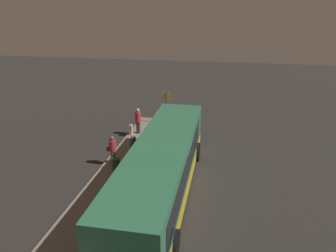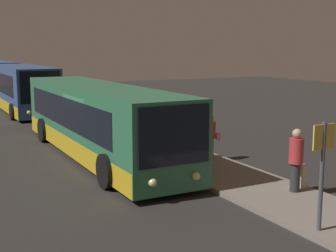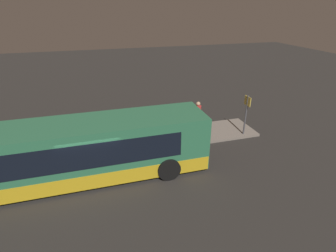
{
  "view_description": "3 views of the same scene",
  "coord_description": "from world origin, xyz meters",
  "px_view_note": "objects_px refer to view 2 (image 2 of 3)",
  "views": [
    {
      "loc": [
        -14.29,
        -2.55,
        8.67
      ],
      "look_at": [
        3.85,
        0.83,
        1.85
      ],
      "focal_mm": 35.0,
      "sensor_mm": 36.0,
      "label": 1
    },
    {
      "loc": [
        16.29,
        -5.73,
        4.18
      ],
      "look_at": [
        3.85,
        0.83,
        1.85
      ],
      "focal_mm": 50.0,
      "sensor_mm": 36.0,
      "label": 2
    },
    {
      "loc": [
        0.46,
        -10.66,
        7.42
      ],
      "look_at": [
        3.85,
        0.83,
        1.85
      ],
      "focal_mm": 28.0,
      "sensor_mm": 36.0,
      "label": 3
    }
  ],
  "objects_px": {
    "bus_second": "(22,89)",
    "trash_bin": "(189,146)",
    "suitcase": "(300,175)",
    "bus_lead": "(97,121)",
    "passenger_with_bags": "(178,134)",
    "passenger_boarding": "(296,158)",
    "sign_post": "(322,163)",
    "passenger_waiting": "(211,135)"
  },
  "relations": [
    {
      "from": "bus_second",
      "to": "trash_bin",
      "type": "xyz_separation_m",
      "value": [
        16.97,
        3.01,
        -1.04
      ]
    },
    {
      "from": "passenger_with_bags",
      "to": "trash_bin",
      "type": "distance_m",
      "value": 1.26
    },
    {
      "from": "bus_lead",
      "to": "passenger_waiting",
      "type": "xyz_separation_m",
      "value": [
        2.81,
        3.45,
        -0.38
      ]
    },
    {
      "from": "passenger_with_bags",
      "to": "sign_post",
      "type": "relative_size",
      "value": 0.73
    },
    {
      "from": "bus_lead",
      "to": "trash_bin",
      "type": "distance_m",
      "value": 3.74
    },
    {
      "from": "passenger_boarding",
      "to": "passenger_with_bags",
      "type": "height_order",
      "value": "passenger_boarding"
    },
    {
      "from": "passenger_boarding",
      "to": "passenger_waiting",
      "type": "xyz_separation_m",
      "value": [
        -4.73,
        0.2,
        -0.12
      ]
    },
    {
      "from": "passenger_waiting",
      "to": "suitcase",
      "type": "distance_m",
      "value": 4.5
    },
    {
      "from": "bus_second",
      "to": "passenger_waiting",
      "type": "height_order",
      "value": "bus_second"
    },
    {
      "from": "passenger_with_bags",
      "to": "passenger_boarding",
      "type": "bearing_deg",
      "value": -141.23
    },
    {
      "from": "passenger_with_bags",
      "to": "suitcase",
      "type": "bearing_deg",
      "value": -135.47
    },
    {
      "from": "bus_second",
      "to": "suitcase",
      "type": "height_order",
      "value": "bus_second"
    },
    {
      "from": "passenger_waiting",
      "to": "suitcase",
      "type": "height_order",
      "value": "passenger_waiting"
    },
    {
      "from": "passenger_boarding",
      "to": "trash_bin",
      "type": "height_order",
      "value": "passenger_boarding"
    },
    {
      "from": "sign_post",
      "to": "trash_bin",
      "type": "bearing_deg",
      "value": 170.64
    },
    {
      "from": "bus_lead",
      "to": "suitcase",
      "type": "xyz_separation_m",
      "value": [
        7.27,
        3.69,
        -0.89
      ]
    },
    {
      "from": "suitcase",
      "to": "trash_bin",
      "type": "xyz_separation_m",
      "value": [
        -5.26,
        -0.67,
        -0.03
      ]
    },
    {
      "from": "passenger_with_bags",
      "to": "trash_bin",
      "type": "xyz_separation_m",
      "value": [
        -0.64,
        0.88,
        -0.64
      ]
    },
    {
      "from": "bus_lead",
      "to": "passenger_boarding",
      "type": "height_order",
      "value": "bus_lead"
    },
    {
      "from": "sign_post",
      "to": "trash_bin",
      "type": "relative_size",
      "value": 3.79
    },
    {
      "from": "bus_second",
      "to": "passenger_boarding",
      "type": "relative_size",
      "value": 5.98
    },
    {
      "from": "suitcase",
      "to": "sign_post",
      "type": "xyz_separation_m",
      "value": [
        2.72,
        -1.99,
        1.2
      ]
    },
    {
      "from": "bus_second",
      "to": "trash_bin",
      "type": "relative_size",
      "value": 16.71
    },
    {
      "from": "passenger_waiting",
      "to": "bus_lead",
      "type": "bearing_deg",
      "value": -104.1
    },
    {
      "from": "sign_post",
      "to": "passenger_with_bags",
      "type": "bearing_deg",
      "value": 176.62
    },
    {
      "from": "bus_second",
      "to": "bus_lead",
      "type": "bearing_deg",
      "value": -0.0
    },
    {
      "from": "bus_lead",
      "to": "passenger_waiting",
      "type": "relative_size",
      "value": 7.83
    },
    {
      "from": "bus_lead",
      "to": "passenger_boarding",
      "type": "bearing_deg",
      "value": 23.3
    },
    {
      "from": "passenger_with_bags",
      "to": "sign_post",
      "type": "xyz_separation_m",
      "value": [
        7.34,
        -0.43,
        0.59
      ]
    },
    {
      "from": "suitcase",
      "to": "trash_bin",
      "type": "distance_m",
      "value": 5.3
    },
    {
      "from": "bus_lead",
      "to": "suitcase",
      "type": "distance_m",
      "value": 8.2
    },
    {
      "from": "bus_lead",
      "to": "passenger_boarding",
      "type": "relative_size",
      "value": 6.96
    },
    {
      "from": "bus_second",
      "to": "passenger_waiting",
      "type": "bearing_deg",
      "value": 10.99
    },
    {
      "from": "sign_post",
      "to": "trash_bin",
      "type": "xyz_separation_m",
      "value": [
        -7.98,
        1.32,
        -1.23
      ]
    },
    {
      "from": "passenger_boarding",
      "to": "trash_bin",
      "type": "relative_size",
      "value": 2.8
    },
    {
      "from": "passenger_boarding",
      "to": "sign_post",
      "type": "distance_m",
      "value": 2.95
    },
    {
      "from": "passenger_waiting",
      "to": "sign_post",
      "type": "bearing_deg",
      "value": 11.35
    },
    {
      "from": "bus_second",
      "to": "passenger_with_bags",
      "type": "distance_m",
      "value": 17.74
    },
    {
      "from": "bus_lead",
      "to": "trash_bin",
      "type": "height_order",
      "value": "bus_lead"
    },
    {
      "from": "suitcase",
      "to": "trash_bin",
      "type": "bearing_deg",
      "value": -172.69
    },
    {
      "from": "bus_lead",
      "to": "passenger_with_bags",
      "type": "relative_size",
      "value": 7.01
    },
    {
      "from": "passenger_boarding",
      "to": "suitcase",
      "type": "xyz_separation_m",
      "value": [
        -0.27,
        0.44,
        -0.63
      ]
    }
  ]
}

